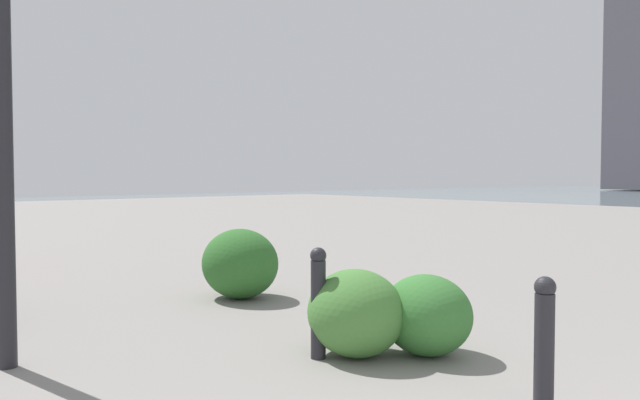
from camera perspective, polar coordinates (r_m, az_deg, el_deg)
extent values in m
cylinder|color=#232328|center=(5.26, -26.94, 6.26)|extent=(0.14, 0.14, 3.69)
cylinder|color=#232328|center=(4.13, 19.74, -13.09)|extent=(0.12, 0.12, 0.74)
sphere|color=#232328|center=(4.04, 19.82, -7.47)|extent=(0.13, 0.13, 0.13)
cylinder|color=#232328|center=(5.03, -0.16, -9.95)|extent=(0.12, 0.12, 0.78)
sphere|color=#232328|center=(4.95, -0.16, -5.08)|extent=(0.13, 0.13, 0.13)
ellipsoid|color=#387533|center=(5.20, 9.66, -10.27)|extent=(0.77, 0.69, 0.65)
ellipsoid|color=#2D6628|center=(7.45, -7.29, -5.77)|extent=(0.96, 0.87, 0.82)
ellipsoid|color=#477F38|center=(5.10, 3.27, -10.23)|extent=(0.83, 0.74, 0.70)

